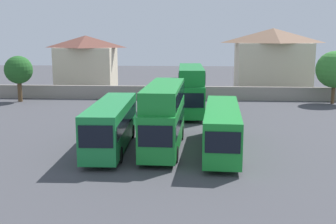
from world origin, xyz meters
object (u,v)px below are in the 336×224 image
(bus_4, at_px, (164,96))
(bus_5, at_px, (191,87))
(bus_1, at_px, (111,123))
(bus_2, at_px, (164,113))
(house_terrace_left, at_px, (86,63))
(house_terrace_centre, at_px, (272,60))
(tree_behind_wall, at_px, (19,70))
(bus_3, at_px, (222,126))
(tree_left_of_lot, at_px, (335,70))

(bus_4, bearing_deg, bus_5, 98.73)
(bus_1, xyz_separation_m, bus_2, (3.90, 0.18, 0.73))
(bus_1, height_order, house_terrace_left, house_terrace_left)
(house_terrace_left, height_order, house_terrace_centre, house_terrace_centre)
(bus_2, relative_size, tree_behind_wall, 1.78)
(house_terrace_left, bearing_deg, bus_2, -66.65)
(house_terrace_centre, bearing_deg, bus_3, -105.35)
(bus_5, xyz_separation_m, house_terrace_centre, (11.91, 18.88, 1.96))
(bus_1, relative_size, bus_5, 0.97)
(bus_4, relative_size, house_terrace_left, 1.13)
(house_terrace_centre, xyz_separation_m, tree_behind_wall, (-33.95, -12.20, -0.77))
(bus_5, bearing_deg, bus_3, 7.38)
(bus_3, height_order, house_terrace_centre, house_terrace_centre)
(bus_2, xyz_separation_m, bus_5, (1.79, 15.17, 0.13))
(bus_2, xyz_separation_m, bus_4, (-1.13, 14.74, -0.77))
(house_terrace_left, bearing_deg, bus_1, -72.53)
(bus_1, relative_size, bus_4, 1.12)
(bus_4, bearing_deg, tree_left_of_lot, 111.82)
(bus_1, xyz_separation_m, bus_3, (8.19, -0.06, -0.12))
(bus_3, height_order, house_terrace_left, house_terrace_left)
(bus_1, height_order, bus_2, bus_2)
(bus_5, distance_m, house_terrace_centre, 22.41)
(bus_2, distance_m, tree_left_of_lot, 30.02)
(bus_1, distance_m, tree_behind_wall, 27.52)
(bus_3, height_order, bus_5, bus_5)
(house_terrace_left, bearing_deg, bus_4, -54.81)
(bus_2, relative_size, bus_5, 0.88)
(bus_4, height_order, house_terrace_left, house_terrace_left)
(house_terrace_centre, distance_m, tree_behind_wall, 36.08)
(bus_1, bearing_deg, bus_5, 157.93)
(bus_5, xyz_separation_m, tree_behind_wall, (-22.04, 6.68, 1.20))
(bus_3, relative_size, bus_4, 1.18)
(house_terrace_left, xyz_separation_m, tree_left_of_lot, (34.03, -11.03, -0.02))
(bus_1, relative_size, tree_left_of_lot, 1.75)
(bus_1, height_order, house_terrace_centre, house_terrace_centre)
(bus_2, bearing_deg, bus_5, 174.67)
(bus_4, distance_m, tree_behind_wall, 20.51)
(bus_1, distance_m, bus_3, 8.19)
(tree_left_of_lot, height_order, tree_behind_wall, tree_left_of_lot)
(house_terrace_left, bearing_deg, tree_behind_wall, -115.07)
(bus_3, xyz_separation_m, house_terrace_left, (-18.91, 34.12, 2.40))
(bus_1, relative_size, bus_2, 1.10)
(bus_2, distance_m, house_terrace_left, 36.94)
(bus_3, height_order, tree_behind_wall, tree_behind_wall)
(bus_1, xyz_separation_m, bus_5, (5.69, 15.36, 0.86))
(bus_3, distance_m, tree_left_of_lot, 27.71)
(bus_3, bearing_deg, house_terrace_left, -147.94)
(tree_behind_wall, bearing_deg, bus_1, -53.43)
(bus_5, xyz_separation_m, house_terrace_left, (-16.42, 18.71, 1.42))
(house_terrace_left, relative_size, tree_left_of_lot, 1.38)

